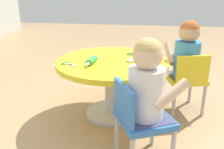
{
  "coord_description": "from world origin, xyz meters",
  "views": [
    {
      "loc": [
        -1.87,
        -0.28,
        1.06
      ],
      "look_at": [
        0.0,
        0.0,
        0.36
      ],
      "focal_mm": 39.62,
      "sensor_mm": 36.0,
      "label": 1
    }
  ],
  "objects_px": {
    "craft_table": "(112,74)",
    "craft_scissors": "(67,64)",
    "child_chair_left": "(139,119)",
    "child_chair_right": "(186,79)",
    "seated_child_left": "(147,83)",
    "rolling_pin": "(92,60)",
    "seated_child_right": "(187,52)"
  },
  "relations": [
    {
      "from": "craft_table",
      "to": "seated_child_right",
      "type": "xyz_separation_m",
      "value": [
        0.18,
        -0.6,
        0.16
      ]
    },
    {
      "from": "seated_child_right",
      "to": "craft_scissors",
      "type": "xyz_separation_m",
      "value": [
        -0.34,
        0.92,
        -0.04
      ]
    },
    {
      "from": "rolling_pin",
      "to": "seated_child_right",
      "type": "bearing_deg",
      "value": -68.59
    },
    {
      "from": "child_chair_left",
      "to": "child_chair_right",
      "type": "height_order",
      "value": "same"
    },
    {
      "from": "child_chair_left",
      "to": "craft_scissors",
      "type": "xyz_separation_m",
      "value": [
        0.42,
        0.57,
        0.18
      ]
    },
    {
      "from": "rolling_pin",
      "to": "child_chair_right",
      "type": "bearing_deg",
      "value": -71.46
    },
    {
      "from": "seated_child_right",
      "to": "craft_scissors",
      "type": "distance_m",
      "value": 0.98
    },
    {
      "from": "child_chair_left",
      "to": "craft_scissors",
      "type": "bearing_deg",
      "value": 53.56
    },
    {
      "from": "rolling_pin",
      "to": "craft_scissors",
      "type": "distance_m",
      "value": 0.19
    },
    {
      "from": "child_chair_left",
      "to": "rolling_pin",
      "type": "relative_size",
      "value": 2.32
    },
    {
      "from": "rolling_pin",
      "to": "craft_scissors",
      "type": "xyz_separation_m",
      "value": [
        -0.05,
        0.18,
        -0.02
      ]
    },
    {
      "from": "seated_child_left",
      "to": "child_chair_left",
      "type": "bearing_deg",
      "value": 116.7
    },
    {
      "from": "craft_table",
      "to": "child_chair_right",
      "type": "bearing_deg",
      "value": -76.71
    },
    {
      "from": "craft_table",
      "to": "craft_scissors",
      "type": "xyz_separation_m",
      "value": [
        -0.15,
        0.32,
        0.12
      ]
    },
    {
      "from": "seated_child_right",
      "to": "seated_child_left",
      "type": "bearing_deg",
      "value": 157.05
    },
    {
      "from": "child_chair_left",
      "to": "seated_child_right",
      "type": "relative_size",
      "value": 1.05
    },
    {
      "from": "child_chair_right",
      "to": "seated_child_right",
      "type": "bearing_deg",
      "value": 16.45
    },
    {
      "from": "seated_child_left",
      "to": "rolling_pin",
      "type": "height_order",
      "value": "seated_child_left"
    },
    {
      "from": "seated_child_right",
      "to": "rolling_pin",
      "type": "relative_size",
      "value": 2.21
    },
    {
      "from": "child_chair_left",
      "to": "child_chair_right",
      "type": "relative_size",
      "value": 1.0
    },
    {
      "from": "child_chair_left",
      "to": "child_chair_right",
      "type": "distance_m",
      "value": 0.81
    },
    {
      "from": "craft_table",
      "to": "child_chair_left",
      "type": "xyz_separation_m",
      "value": [
        -0.58,
        -0.25,
        -0.07
      ]
    },
    {
      "from": "craft_table",
      "to": "seated_child_left",
      "type": "height_order",
      "value": "seated_child_left"
    },
    {
      "from": "craft_table",
      "to": "craft_scissors",
      "type": "bearing_deg",
      "value": 115.67
    },
    {
      "from": "child_chair_right",
      "to": "craft_scissors",
      "type": "height_order",
      "value": "child_chair_right"
    },
    {
      "from": "child_chair_left",
      "to": "craft_scissors",
      "type": "distance_m",
      "value": 0.74
    },
    {
      "from": "child_chair_left",
      "to": "seated_child_right",
      "type": "distance_m",
      "value": 0.87
    },
    {
      "from": "craft_table",
      "to": "child_chair_right",
      "type": "xyz_separation_m",
      "value": [
        0.14,
        -0.61,
        -0.07
      ]
    },
    {
      "from": "craft_table",
      "to": "child_chair_left",
      "type": "relative_size",
      "value": 1.68
    },
    {
      "from": "child_chair_right",
      "to": "seated_child_right",
      "type": "relative_size",
      "value": 1.05
    },
    {
      "from": "craft_table",
      "to": "seated_child_left",
      "type": "bearing_deg",
      "value": -152.83
    },
    {
      "from": "child_chair_right",
      "to": "rolling_pin",
      "type": "bearing_deg",
      "value": 108.54
    }
  ]
}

